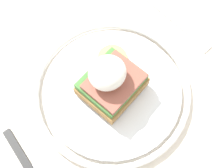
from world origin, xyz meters
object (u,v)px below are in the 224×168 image
(sandwich, at_px, (111,81))
(knife, at_px, (29,168))
(plate, at_px, (112,90))
(fork, at_px, (180,26))

(sandwich, bearing_deg, knife, -3.63)
(sandwich, xyz_separation_m, knife, (0.18, -0.01, -0.04))
(sandwich, distance_m, knife, 0.19)
(plate, relative_size, knife, 1.56)
(plate, height_order, fork, plate)
(plate, height_order, sandwich, sandwich)
(plate, relative_size, fork, 1.67)
(fork, height_order, knife, knife)
(knife, bearing_deg, plate, 175.84)
(plate, xyz_separation_m, fork, (-0.19, 0.01, -0.01))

